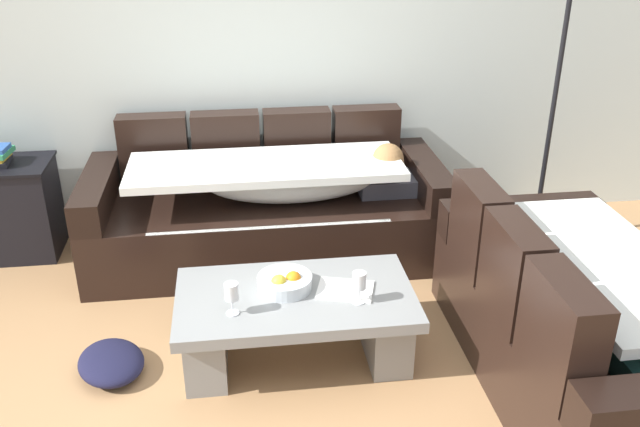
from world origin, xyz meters
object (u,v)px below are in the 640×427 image
Objects in this scene: couch_near_window at (578,324)px; wine_glass_near_left at (232,293)px; fruit_bowl at (285,282)px; open_magazine at (345,290)px; couch_along_wall at (272,208)px; side_cabinet at (1,210)px; coffee_table at (296,317)px; floor_lamp at (552,87)px; wine_glass_near_right at (359,282)px; crumpled_garment at (111,362)px.

wine_glass_near_left is (-1.64, 0.24, 0.16)m from couch_near_window.
fruit_bowl is 0.34m from wine_glass_near_left.
couch_along_wall is at bearing 120.60° from open_magazine.
couch_near_window is 6.37× the size of open_magazine.
side_cabinet is (-3.13, 1.75, -0.01)m from couch_near_window.
couch_along_wall is 1.33m from wine_glass_near_left.
coffee_table is 7.23× the size of wine_glass_near_left.
wine_glass_near_left is at bearing -150.42° from floor_lamp.
floor_lamp is at bearing -15.62° from couch_near_window.
wine_glass_near_right reaches higher than coffee_table.
floor_lamp is at bearing 30.63° from coffee_table.
open_magazine is at bearing -145.09° from floor_lamp.
wine_glass_near_left is at bearing 81.62° from couch_near_window.
fruit_bowl is 0.39× the size of side_cabinet.
wine_glass_near_right is 0.09× the size of floor_lamp.
coffee_table is (0.04, -1.15, -0.09)m from couch_along_wall.
crumpled_garment is at bearing 175.33° from wine_glass_near_right.
wine_glass_near_right is 2.59m from side_cabinet.
side_cabinet is (-2.07, 1.38, -0.06)m from open_magazine.
couch_near_window is at bearing -3.09° from open_magazine.
fruit_bowl is (-1.37, 0.43, 0.08)m from couch_near_window.
couch_along_wall is at bearing -7.30° from side_cabinet.
couch_near_window is 0.92× the size of floor_lamp.
floor_lamp is 4.88× the size of crumpled_garment.
couch_along_wall is 1.91× the size of coffee_table.
floor_lamp is (1.76, 0.96, 0.70)m from fruit_bowl.
coffee_table is 1.67× the size of side_cabinet.
wine_glass_near_left is at bearing -10.94° from crumpled_garment.
couch_near_window is at bearing -14.34° from wine_glass_near_right.
crumpled_garment is at bearing 169.06° from wine_glass_near_left.
couch_near_window is 1.66m from wine_glass_near_left.
coffee_table is at bearing 23.45° from wine_glass_near_left.
fruit_bowl is 1.69× the size of wine_glass_near_right.
side_cabinet is at bearing 144.74° from wine_glass_near_right.
wine_glass_near_left is at bearing -45.31° from side_cabinet.
couch_near_window is at bearing -8.38° from wine_glass_near_left.
coffee_table is at bearing -87.85° from couch_along_wall.
couch_near_window is 1.06m from wine_glass_near_right.
wine_glass_near_right is at bearing -50.61° from open_magazine.
couch_along_wall is 1.19m from open_magazine.
fruit_bowl is 0.40m from wine_glass_near_right.
wine_glass_near_right is at bearing -35.26° from side_cabinet.
floor_lamp is at bearing 21.19° from crumpled_garment.
wine_glass_near_right is (0.35, -0.17, 0.08)m from fruit_bowl.
wine_glass_near_left reaches higher than fruit_bowl.
fruit_bowl is at bearing 130.63° from coffee_table.
floor_lamp reaches higher than crumpled_garment.
coffee_table is 0.19m from fruit_bowl.
wine_glass_near_left is 0.77m from crumpled_garment.
couch_near_window reaches higher than wine_glass_near_left.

